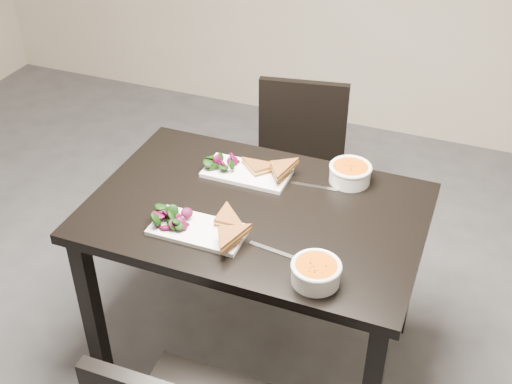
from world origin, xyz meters
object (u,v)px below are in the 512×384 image
Objects in this scene: table at (256,229)px; soup_bowl_far at (350,172)px; plate_near at (198,230)px; chair_far at (298,162)px; soup_bowl_near at (316,272)px; plate_far at (247,173)px.

table is 0.42m from soup_bowl_far.
plate_near is 2.02× the size of soup_bowl_far.
chair_far is (-0.08, 0.74, -0.17)m from table.
soup_bowl_far reaches higher than table.
chair_far reaches higher than soup_bowl_near.
chair_far is 5.24× the size of soup_bowl_far.
soup_bowl_near is at bearing -48.35° from plate_far.
plate_far is at bearing 86.75° from plate_near.
table is at bearing 56.45° from plate_near.
chair_far is 0.99m from plate_near.
soup_bowl_far is at bearing 94.09° from soup_bowl_near.
soup_bowl_far is (0.35, -0.46, 0.31)m from chair_far.
table is at bearing -94.25° from chair_far.
plate_near is at bearing 168.86° from soup_bowl_near.
plate_near is at bearing -103.54° from chair_far.
soup_bowl_near reaches higher than plate_near.
soup_bowl_far is (-0.04, 0.58, 0.00)m from soup_bowl_near.
chair_far is 2.60× the size of plate_near.
plate_far is at bearing 120.76° from table.
chair_far is 5.34× the size of soup_bowl_near.
soup_bowl_far reaches higher than plate_far.
plate_far is (0.02, 0.39, 0.00)m from plate_near.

